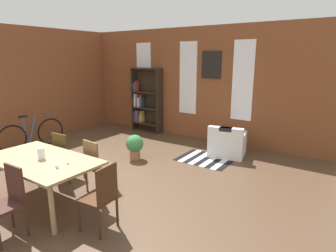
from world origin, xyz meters
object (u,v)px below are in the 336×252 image
dining_chair_far_right (97,164)px  dining_chair_far_left (66,155)px  vase_on_table (41,154)px  dining_table (41,163)px  bookshelf_tall (145,101)px  bicycle_second (32,134)px  potted_plant_by_shelf (135,145)px  dining_chair_head_right (101,196)px  dining_chair_near_right (8,200)px  armchair_white (227,144)px

dining_chair_far_right → dining_chair_far_left: (-0.85, -0.00, 0.00)m
dining_chair_far_right → vase_on_table: bearing=-117.7°
dining_table → bookshelf_tall: bookshelf_tall is taller
dining_table → dining_chair_far_right: 0.88m
dining_table → bicycle_second: size_ratio=1.12×
potted_plant_by_shelf → bicycle_second: bearing=-162.8°
dining_table → dining_chair_head_right: bearing=0.3°
dining_chair_near_right → dining_chair_far_left: size_ratio=1.00×
dining_chair_near_right → dining_chair_far_right: same height
armchair_white → potted_plant_by_shelf: size_ratio=1.63×
dining_chair_far_left → dining_chair_near_right: bearing=-60.3°
vase_on_table → dining_chair_far_right: 0.91m
dining_table → vase_on_table: 0.17m
dining_chair_near_right → bookshelf_tall: (-2.01, 5.31, 0.45)m
dining_chair_near_right → bookshelf_tall: size_ratio=0.48×
dining_chair_near_right → potted_plant_by_shelf: 3.16m
dining_chair_far_left → bookshelf_tall: 4.01m
potted_plant_by_shelf → armchair_white: bearing=41.4°
bicycle_second → potted_plant_by_shelf: size_ratio=2.95×
dining_chair_head_right → potted_plant_by_shelf: size_ratio=1.64×
vase_on_table → bicycle_second: bearing=152.4°
dining_chair_far_left → potted_plant_by_shelf: bearing=79.2°
dining_table → potted_plant_by_shelf: size_ratio=3.31×
dining_chair_far_left → dining_chair_far_right: bearing=0.0°
dining_chair_far_right → armchair_white: dining_chair_far_right is taller
dining_chair_far_right → potted_plant_by_shelf: dining_chair_far_right is taller
dining_table → potted_plant_by_shelf: (-0.12, 2.36, -0.34)m
dining_chair_near_right → potted_plant_by_shelf: (-0.55, 3.11, -0.18)m
vase_on_table → potted_plant_by_shelf: size_ratio=0.32×
dining_chair_far_right → dining_chair_far_left: size_ratio=1.00×
bookshelf_tall → potted_plant_by_shelf: bearing=-56.5°
dining_chair_far_right → bookshelf_tall: bearing=117.7°
dining_chair_far_right → potted_plant_by_shelf: size_ratio=1.64×
armchair_white → bookshelf_tall: bearing=166.4°
bookshelf_tall → dining_chair_far_left: bearing=-73.2°
dining_chair_head_right → bicycle_second: (-4.20, 1.51, -0.15)m
dining_chair_near_right → armchair_white: 4.70m
vase_on_table → dining_chair_head_right: (1.30, 0.01, -0.33)m
bookshelf_tall → dining_table: bearing=-70.9°
armchair_white → potted_plant_by_shelf: armchair_white is taller
dining_chair_head_right → bicycle_second: size_ratio=0.55×
dining_chair_far_left → armchair_white: size_ratio=1.00×
bookshelf_tall → bicycle_second: 3.36m
armchair_white → dining_table: bearing=-111.8°
dining_chair_head_right → bicycle_second: 4.46m
dining_table → armchair_white: 4.13m
bicycle_second → potted_plant_by_shelf: 2.87m
dining_chair_near_right → bookshelf_tall: bearing=110.7°
dining_table → dining_chair_far_right: size_ratio=2.02×
dining_chair_head_right → bookshelf_tall: bearing=122.6°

